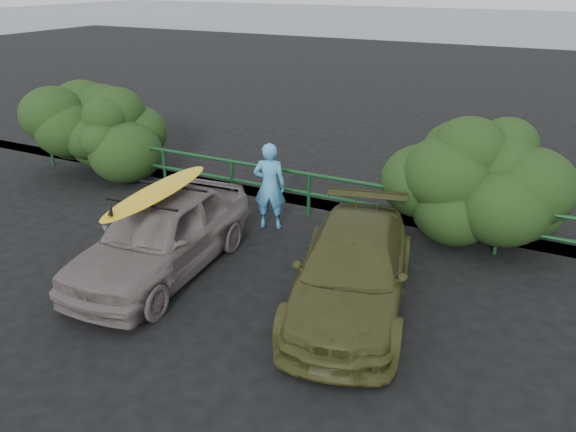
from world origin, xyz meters
name	(u,v)px	position (x,y,z in m)	size (l,w,h in m)	color
ground	(119,316)	(0.00, 0.00, 0.00)	(80.00, 80.00, 0.00)	black
ocean	(525,25)	(0.00, 60.00, 0.00)	(200.00, 200.00, 0.00)	slate
guardrail	(269,188)	(0.00, 5.00, 0.52)	(14.00, 0.08, 1.04)	#13431E
shrub_left	(118,134)	(-4.80, 5.40, 1.08)	(3.20, 2.40, 2.15)	#1F3B15
shrub_right	(507,191)	(5.00, 5.50, 1.13)	(3.20, 2.40, 2.27)	#1F3B15
sedan	(162,234)	(-0.29, 1.55, 0.73)	(1.73, 4.30, 1.47)	slate
olive_vehicle	(352,270)	(3.16, 2.02, 0.63)	(1.78, 4.37, 1.27)	#41441E
man	(270,186)	(0.50, 4.12, 0.93)	(0.68, 0.45, 1.87)	#459BD0
roof_rack	(158,195)	(-0.29, 1.55, 1.49)	(1.41, 0.99, 0.05)	black
surfboard	(158,191)	(-0.29, 1.55, 1.56)	(0.61, 2.95, 0.09)	yellow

